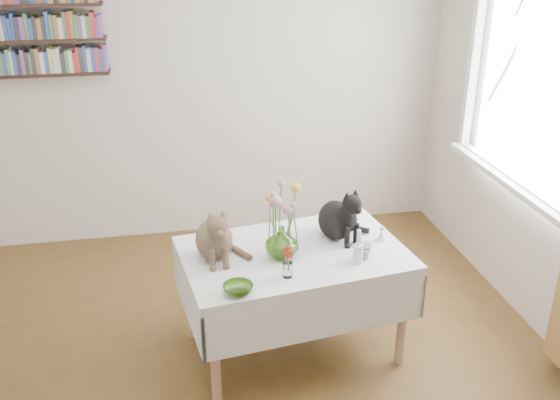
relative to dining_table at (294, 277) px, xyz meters
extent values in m
cube|color=beige|center=(-0.43, 1.77, 0.74)|extent=(4.04, 0.04, 2.54)
cube|color=white|center=(1.54, 0.30, 0.99)|extent=(0.01, 1.40, 1.20)
cube|color=white|center=(1.54, 0.30, 0.36)|extent=(0.06, 1.52, 0.06)
cube|color=white|center=(1.54, 1.03, 0.99)|extent=(0.06, 0.06, 1.20)
cube|color=white|center=(1.51, 0.30, 0.36)|extent=(0.12, 1.50, 0.04)
cube|color=white|center=(0.00, 0.00, 0.14)|extent=(1.36, 0.97, 0.05)
cylinder|color=tan|center=(-0.50, -0.40, -0.20)|extent=(0.05, 0.05, 0.62)
cylinder|color=tan|center=(0.59, -0.25, -0.20)|extent=(0.05, 0.05, 0.62)
cylinder|color=tan|center=(-0.59, 0.25, -0.20)|extent=(0.05, 0.05, 0.62)
cylinder|color=tan|center=(0.50, 0.40, -0.20)|extent=(0.05, 0.05, 0.62)
imported|color=#7DAF45|center=(-0.08, -0.05, 0.26)|extent=(0.23, 0.23, 0.19)
imported|color=#7DAF45|center=(-0.37, -0.38, 0.19)|extent=(0.20, 0.20, 0.05)
imported|color=white|center=(0.36, -0.15, 0.21)|extent=(0.10, 0.10, 0.08)
cylinder|color=white|center=(0.32, -0.20, 0.22)|extent=(0.06, 0.06, 0.11)
cylinder|color=white|center=(0.32, -0.20, 0.32)|extent=(0.02, 0.02, 0.09)
cylinder|color=white|center=(-0.09, -0.27, 0.21)|extent=(0.05, 0.05, 0.09)
cone|color=white|center=(0.54, 0.04, 0.20)|extent=(0.05, 0.05, 0.07)
sphere|color=beige|center=(0.54, 0.04, 0.25)|extent=(0.03, 0.03, 0.03)
cylinder|color=#4C7233|center=(-0.11, -0.04, 0.37)|extent=(0.01, 0.01, 0.30)
sphere|color=pink|center=(-0.11, -0.04, 0.52)|extent=(0.07, 0.07, 0.07)
cylinder|color=#4C7233|center=(-0.04, -0.07, 0.35)|extent=(0.01, 0.01, 0.26)
sphere|color=pink|center=(-0.04, -0.07, 0.48)|extent=(0.06, 0.06, 0.06)
cylinder|color=#4C7233|center=(-0.02, -0.02, 0.39)|extent=(0.01, 0.01, 0.34)
sphere|color=yellow|center=(-0.02, -0.02, 0.56)|extent=(0.06, 0.06, 0.06)
cylinder|color=#4C7233|center=(-0.14, -0.01, 0.37)|extent=(0.01, 0.01, 0.31)
sphere|color=yellow|center=(-0.14, -0.01, 0.53)|extent=(0.05, 0.05, 0.05)
cylinder|color=#4C7233|center=(-0.08, 0.00, 0.40)|extent=(0.01, 0.01, 0.37)
sphere|color=#999E93|center=(-0.08, 0.00, 0.59)|extent=(0.04, 0.04, 0.04)
cylinder|color=#4C7233|center=(-0.13, -0.08, 0.38)|extent=(0.01, 0.01, 0.33)
sphere|color=#999E93|center=(-0.13, -0.08, 0.55)|extent=(0.04, 0.04, 0.04)
cylinder|color=#4C7233|center=(-0.01, -0.09, 0.36)|extent=(0.01, 0.01, 0.29)
sphere|color=#999E93|center=(-0.01, -0.09, 0.51)|extent=(0.04, 0.04, 0.04)
cube|color=black|center=(-1.53, 1.66, 0.89)|extent=(1.00, 0.16, 0.02)
cube|color=black|center=(-1.53, 1.66, 1.13)|extent=(1.00, 0.16, 0.02)
cube|color=black|center=(-1.53, 1.66, 1.37)|extent=(1.00, 0.16, 0.02)
camera|label=1|loc=(-0.67, -3.06, 1.88)|focal=40.00mm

